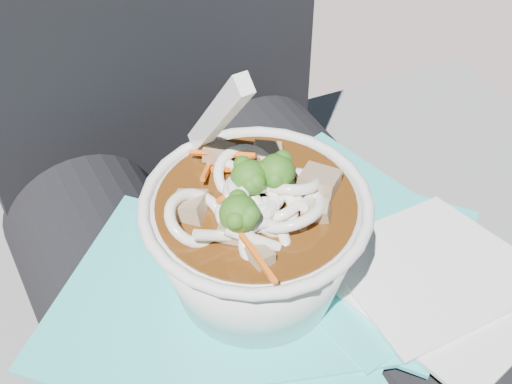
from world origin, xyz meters
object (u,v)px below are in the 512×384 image
lap (276,344)px  person_body (228,256)px  udon_bowl (256,235)px  plastic_bag (283,286)px

lap → person_body: size_ratio=0.48×
lap → udon_bowl: 0.15m
person_body → udon_bowl: bearing=-101.9°
udon_bowl → person_body: bearing=78.1°
person_body → udon_bowl: person_body is taller
plastic_bag → person_body: bearing=90.9°
plastic_bag → udon_bowl: size_ratio=1.98×
lap → udon_bowl: size_ratio=2.38×
plastic_bag → udon_bowl: udon_bowl is taller
person_body → udon_bowl: size_ratio=4.98×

